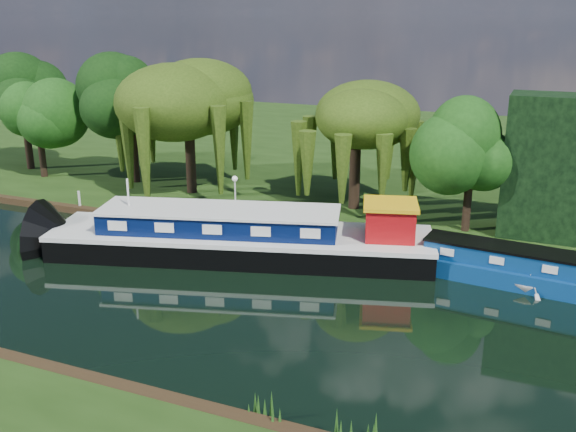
% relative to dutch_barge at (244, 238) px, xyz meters
% --- Properties ---
extents(ground, '(120.00, 120.00, 0.00)m').
position_rel_dutch_barge_xyz_m(ground, '(-3.64, -5.37, -1.07)').
color(ground, black).
extents(far_bank, '(120.00, 52.00, 0.45)m').
position_rel_dutch_barge_xyz_m(far_bank, '(-3.64, 28.63, -0.85)').
color(far_bank, '#19320D').
rests_on(far_bank, ground).
extents(dutch_barge, '(20.98, 10.05, 4.33)m').
position_rel_dutch_barge_xyz_m(dutch_barge, '(0.00, 0.00, 0.00)').
color(dutch_barge, black).
rests_on(dutch_barge, ground).
extents(narrowboat, '(13.79, 3.56, 1.99)m').
position_rel_dutch_barge_xyz_m(narrowboat, '(14.25, 1.79, -0.36)').
color(narrowboat, navy).
rests_on(narrowboat, ground).
extents(white_cruiser, '(2.39, 2.18, 1.07)m').
position_rel_dutch_barge_xyz_m(white_cruiser, '(14.71, 0.96, -1.07)').
color(white_cruiser, silver).
rests_on(white_cruiser, ground).
extents(willow_left, '(7.30, 7.30, 8.75)m').
position_rel_dutch_barge_xyz_m(willow_left, '(-8.55, 8.86, 5.73)').
color(willow_left, black).
rests_on(willow_left, far_bank).
extents(willow_right, '(5.99, 5.99, 7.30)m').
position_rel_dutch_barge_xyz_m(willow_right, '(3.22, 9.61, 4.70)').
color(willow_right, black).
rests_on(willow_right, far_bank).
extents(tree_far_left, '(4.51, 4.51, 7.27)m').
position_rel_dutch_barge_xyz_m(tree_far_left, '(-21.54, 8.33, 4.36)').
color(tree_far_left, black).
rests_on(tree_far_left, far_bank).
extents(tree_far_back, '(4.96, 4.96, 8.34)m').
position_rel_dutch_barge_xyz_m(tree_far_back, '(-24.53, 10.04, 5.20)').
color(tree_far_back, black).
rests_on(tree_far_back, far_bank).
extents(tree_far_mid, '(5.30, 5.30, 8.67)m').
position_rel_dutch_barge_xyz_m(tree_far_mid, '(-14.00, 9.80, 5.35)').
color(tree_far_mid, black).
rests_on(tree_far_mid, far_bank).
extents(tree_far_right, '(4.09, 4.09, 6.70)m').
position_rel_dutch_barge_xyz_m(tree_far_right, '(10.61, 7.74, 4.00)').
color(tree_far_right, black).
rests_on(tree_far_right, far_bank).
extents(conifer_hedge, '(6.00, 3.00, 8.00)m').
position_rel_dutch_barge_xyz_m(conifer_hedge, '(15.36, 8.63, 3.38)').
color(conifer_hedge, black).
rests_on(conifer_hedge, far_bank).
extents(lamppost, '(0.36, 0.36, 2.56)m').
position_rel_dutch_barge_xyz_m(lamppost, '(-3.14, 5.13, 1.35)').
color(lamppost, silver).
rests_on(lamppost, far_bank).
extents(mooring_posts, '(19.16, 0.16, 1.00)m').
position_rel_dutch_barge_xyz_m(mooring_posts, '(-4.14, 3.03, -0.12)').
color(mooring_posts, silver).
rests_on(mooring_posts, far_bank).
extents(reeds_near, '(33.70, 1.50, 1.10)m').
position_rel_dutch_barge_xyz_m(reeds_near, '(3.24, -12.95, -0.52)').
color(reeds_near, '#154512').
rests_on(reeds_near, ground).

